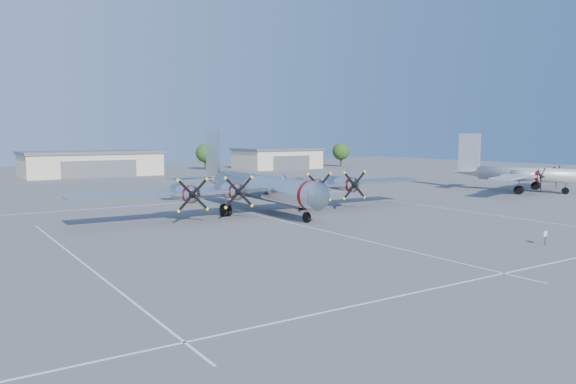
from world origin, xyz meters
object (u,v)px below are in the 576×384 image
hangar_east (277,158)px  tree_east (205,153)px  main_bomber_b29 (258,211)px  info_placard (545,235)px  hangar_center (91,163)px  tree_far_east (341,152)px  twin_engine_east (520,191)px

hangar_east → tree_east: bearing=161.5°
main_bomber_b29 → info_placard: bearing=-71.7°
hangar_center → tree_far_east: bearing=-1.7°
hangar_center → tree_east: (30.00, 6.04, 1.51)m
hangar_center → tree_far_east: 68.05m
hangar_east → main_bomber_b29: hangar_east is taller
hangar_center → tree_east: size_ratio=4.31×
main_bomber_b29 → hangar_east: bearing=57.7°
twin_engine_east → hangar_east: bearing=71.8°
hangar_center → main_bomber_b29: 69.64m
hangar_center → tree_far_east: size_ratio=4.31×
hangar_east → twin_engine_east: 72.41m
hangar_east → twin_engine_east: hangar_east is taller
tree_east → main_bomber_b29: 80.83m
hangar_center → info_placard: 100.50m
hangar_center → tree_east: 30.64m
tree_far_east → hangar_east: bearing=174.4°
tree_far_east → twin_engine_east: 73.36m
hangar_center → info_placard: (10.96, -99.89, -1.91)m
tree_east → main_bomber_b29: (-28.28, -75.60, -4.22)m
tree_far_east → main_bomber_b29: 94.77m
tree_east → twin_engine_east: bearing=-77.2°
info_placard → twin_engine_east: bearing=25.5°
hangar_center → tree_east: tree_east is taller
tree_east → tree_far_east: bearing=-11.9°
hangar_center → tree_east: bearing=11.4°
twin_engine_east → tree_east: bearing=84.7°
hangar_east → twin_engine_east: (-0.19, -72.36, -2.71)m
info_placard → tree_east: bearing=68.6°
hangar_east → info_placard: hangar_east is taller
main_bomber_b29 → info_placard: (9.25, -30.32, 0.80)m
tree_far_east → twin_engine_east: (-20.19, -70.40, -4.22)m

